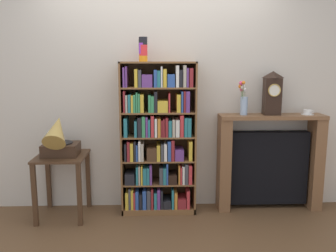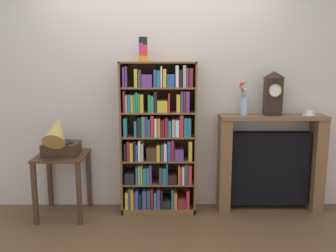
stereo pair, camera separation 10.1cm
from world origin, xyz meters
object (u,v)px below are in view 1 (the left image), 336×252
Objects in this scene: teacup_with_saucer at (307,112)px; bookshelf at (158,143)px; fireplace_mantel at (269,163)px; side_table_left at (62,170)px; flower_vase at (243,100)px; gramophone at (59,139)px; cup_stack at (143,49)px; mantel_clock at (272,93)px.

bookshelf is at bearing -178.98° from teacup_with_saucer.
fireplace_mantel is at bearing 176.56° from teacup_with_saucer.
flower_vase is (1.90, 0.13, 0.71)m from side_table_left.
fireplace_mantel is (2.22, 0.16, 0.02)m from side_table_left.
teacup_with_saucer is (0.38, -0.02, 0.56)m from fireplace_mantel.
flower_vase is (1.90, 0.20, 0.36)m from gramophone.
side_table_left is (-0.85, -0.11, -1.24)m from cup_stack.
flower_vase is at bearing -175.47° from fireplace_mantel.
gramophone reaches higher than fireplace_mantel.
mantel_clock reaches higher than flower_vase.
bookshelf reaches higher than fireplace_mantel.
fireplace_mantel is 0.76m from flower_vase.
teacup_with_saucer is at bearing -3.44° from fireplace_mantel.
bookshelf is 4.42× the size of flower_vase.
gramophone is at bearing -175.57° from teacup_with_saucer.
flower_vase is 2.64× the size of teacup_with_saucer.
gramophone is 2.26m from mantel_clock.
cup_stack reaches higher than bookshelf.
teacup_with_saucer is (1.60, 0.03, 0.31)m from bookshelf.
side_table_left is 1.37× the size of gramophone.
gramophone is 1.32× the size of flower_vase.
side_table_left is at bearing -176.59° from mantel_clock.
cup_stack is 1.83m from fireplace_mantel.
fireplace_mantel is at bearing 2.41° from bookshelf.
fireplace_mantel reaches higher than side_table_left.
cup_stack reaches higher than side_table_left.
flower_vase reaches higher than fireplace_mantel.
bookshelf is at bearing 6.01° from side_table_left.
side_table_left is 0.59× the size of fireplace_mantel.
teacup_with_saucer is at bearing 4.43° from gramophone.
fireplace_mantel is (1.37, 0.05, -1.22)m from cup_stack.
cup_stack reaches higher than mantel_clock.
mantel_clock is 1.27× the size of flower_vase.
bookshelf is 3.49× the size of mantel_clock.
cup_stack is at bearing -179.03° from mantel_clock.
gramophone is at bearing -174.84° from mantel_clock.
cup_stack reaches higher than teacup_with_saucer.
bookshelf is 11.69× the size of teacup_with_saucer.
bookshelf is at bearing 9.83° from gramophone.
fireplace_mantel is 0.68m from teacup_with_saucer.
flower_vase reaches higher than teacup_with_saucer.
bookshelf is at bearing -178.33° from flower_vase.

